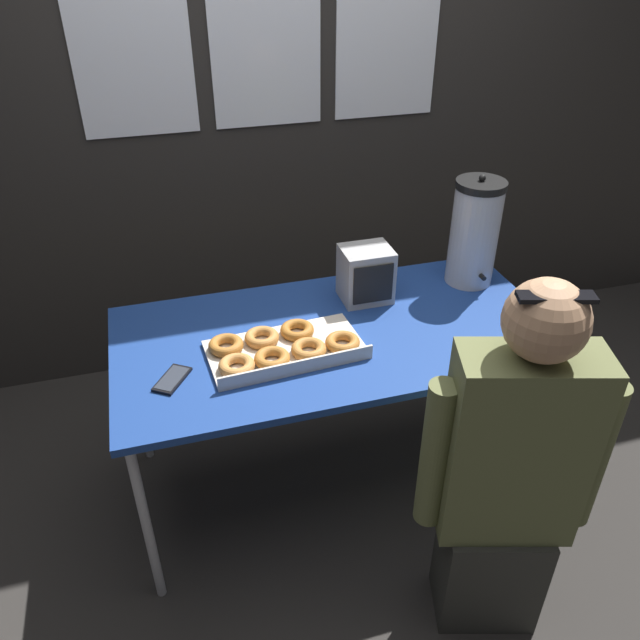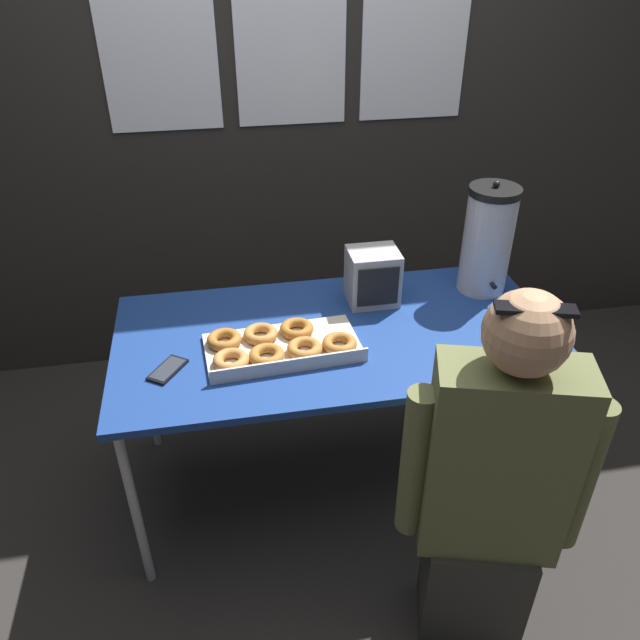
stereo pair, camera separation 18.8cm
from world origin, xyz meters
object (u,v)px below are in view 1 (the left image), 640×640
object	(u,v)px
coffee_urn	(474,233)
person_seated	(509,479)
donut_box	(282,348)
cell_phone	(172,379)
space_heater	(366,274)

from	to	relation	value
coffee_urn	person_seated	bearing A→B (deg)	-109.48
donut_box	coffee_urn	distance (m)	0.91
cell_phone	person_seated	xyz separation A→B (m)	(0.89, -0.57, -0.13)
space_heater	donut_box	bearing A→B (deg)	-145.77
cell_phone	coffee_urn	bearing A→B (deg)	49.47
space_heater	person_seated	xyz separation A→B (m)	(0.13, -0.88, -0.23)
donut_box	cell_phone	xyz separation A→B (m)	(-0.37, -0.04, -0.02)
coffee_urn	cell_phone	size ratio (longest dim) A/B	2.85
coffee_urn	space_heater	bearing A→B (deg)	-177.95
donut_box	coffee_urn	bearing A→B (deg)	14.88
cell_phone	space_heater	world-z (taller)	space_heater
coffee_urn	cell_phone	xyz separation A→B (m)	(-1.21, -0.33, -0.21)
person_seated	donut_box	bearing A→B (deg)	-33.27
cell_phone	space_heater	bearing A→B (deg)	56.54
space_heater	person_seated	size ratio (longest dim) A/B	0.17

